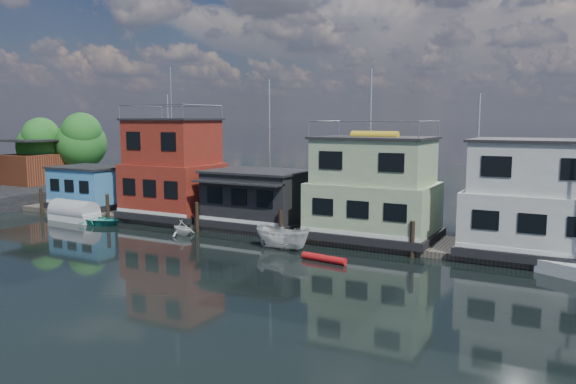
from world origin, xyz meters
The scene contains 15 objects.
ground centered at (0.00, 0.00, 0.00)m, with size 160.00×160.00×0.00m, color black.
dock centered at (0.00, 12.00, 0.20)m, with size 48.00×5.00×0.40m, color #595147.
houseboat_blue centered at (-18.00, 12.00, 2.21)m, with size 6.40×4.90×3.66m.
houseboat_red centered at (-8.50, 12.00, 4.10)m, with size 7.40×5.90×11.86m.
houseboat_dark centered at (-0.50, 11.98, 2.42)m, with size 7.40×6.10×4.06m.
houseboat_green centered at (8.50, 12.00, 3.55)m, with size 8.40×5.90×7.03m.
houseboat_white centered at (18.50, 12.00, 3.54)m, with size 8.40×5.90×6.66m.
pilings centered at (-0.33, 9.20, 1.10)m, with size 42.28×0.28×2.20m.
background_masts centered at (4.76, 18.00, 5.55)m, with size 36.40×0.16×12.00m.
shore centered at (-30.67, 15.86, 3.60)m, with size 12.40×15.72×8.24m.
dinghy_white centered at (-4.20, 7.73, 0.55)m, with size 1.79×2.08×1.10m, color white.
motorboat centered at (4.29, 7.20, 0.79)m, with size 1.54×4.09×1.58m, color silver.
red_kayak centered at (7.83, 5.69, 0.21)m, with size 0.42×0.42×2.85m, color red.
dinghy_teal centered at (-12.29, 7.86, 0.36)m, with size 2.51×3.51×0.73m, color teal.
tarp_runabout centered at (-15.54, 8.01, 0.68)m, with size 4.58×2.04×1.82m.
Camera 1 is at (21.11, -23.11, 8.19)m, focal length 35.00 mm.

